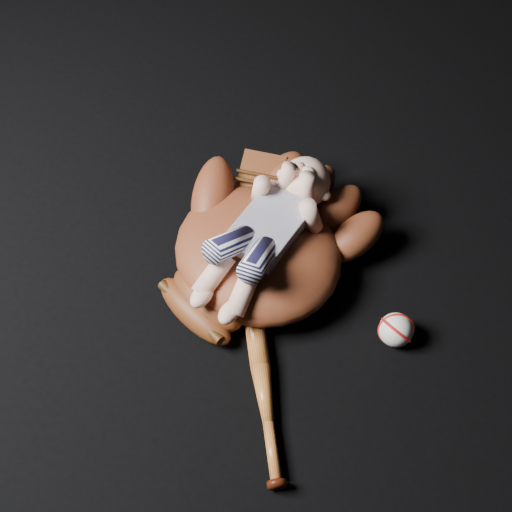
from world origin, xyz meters
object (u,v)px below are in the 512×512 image
at_px(baseball_glove, 258,248).
at_px(baseball, 396,330).
at_px(baseball_bat, 262,379).
at_px(newborn_baby, 261,234).

bearing_deg(baseball_glove, baseball, 15.28).
bearing_deg(baseball, baseball_glove, 179.54).
height_order(baseball_bat, baseball, baseball).
bearing_deg(baseball_bat, baseball_glove, 122.55).
bearing_deg(newborn_baby, baseball_glove, 152.30).
bearing_deg(baseball, baseball_bat, -128.90).
xyz_separation_m(baseball_bat, baseball, (0.17, 0.21, 0.01)).
relative_size(newborn_baby, baseball_bat, 0.95).
relative_size(baseball_bat, baseball, 6.15).
relative_size(baseball_glove, baseball, 7.38).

